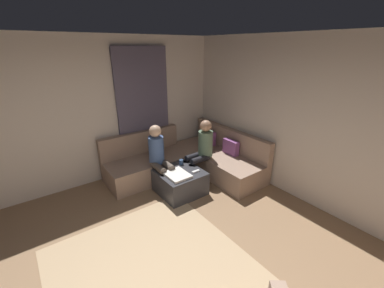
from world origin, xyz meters
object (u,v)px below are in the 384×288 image
game_remote (196,171)px  person_on_couch_side (159,155)px  coffee_mug (181,162)px  person_on_couch_back (201,148)px  sectional_couch (189,160)px  ottoman (180,182)px

game_remote → person_on_couch_side: 0.73m
coffee_mug → person_on_couch_side: 0.45m
person_on_couch_back → sectional_couch: bearing=9.0°
coffee_mug → sectional_couch: bearing=127.6°
person_on_couch_side → ottoman: bearing=117.9°
coffee_mug → person_on_couch_back: bearing=83.6°
ottoman → coffee_mug: bearing=140.7°
sectional_couch → game_remote: 0.80m
sectional_couch → coffee_mug: 0.52m
sectional_couch → person_on_couch_side: (0.15, -0.76, 0.38)m
ottoman → coffee_mug: (-0.22, 0.18, 0.26)m
sectional_couch → person_on_couch_back: bearing=9.0°
sectional_couch → person_on_couch_side: bearing=-79.1°
person_on_couch_back → person_on_couch_side: bearing=76.2°
ottoman → person_on_couch_back: bearing=105.3°
coffee_mug → game_remote: bearing=5.7°
coffee_mug → person_on_couch_side: size_ratio=0.08×
ottoman → coffee_mug: size_ratio=8.00×
person_on_couch_back → person_on_couch_side: (-0.20, -0.82, 0.00)m
person_on_couch_side → coffee_mug: bearing=158.1°
game_remote → person_on_couch_side: bearing=-142.9°
game_remote → ottoman: bearing=-129.3°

